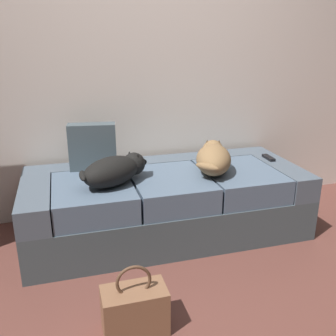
# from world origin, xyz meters

# --- Properties ---
(ground_plane) EXTENTS (10.00, 10.00, 0.00)m
(ground_plane) POSITION_xyz_m (0.00, 0.00, 0.00)
(ground_plane) COLOR brown
(back_wall) EXTENTS (6.40, 0.10, 2.80)m
(back_wall) POSITION_xyz_m (0.00, 1.59, 1.40)
(back_wall) COLOR beige
(back_wall) RESTS_ON ground
(couch) EXTENTS (2.02, 0.86, 0.48)m
(couch) POSITION_xyz_m (0.00, 1.06, 0.24)
(couch) COLOR #424E53
(couch) RESTS_ON ground
(dog_dark) EXTENTS (0.53, 0.42, 0.19)m
(dog_dark) POSITION_xyz_m (-0.38, 0.94, 0.57)
(dog_dark) COLOR black
(dog_dark) RESTS_ON couch
(dog_tan) EXTENTS (0.39, 0.57, 0.20)m
(dog_tan) POSITION_xyz_m (0.34, 0.99, 0.58)
(dog_tan) COLOR olive
(dog_tan) RESTS_ON couch
(tv_remote) EXTENTS (0.05, 0.15, 0.02)m
(tv_remote) POSITION_xyz_m (0.88, 1.14, 0.49)
(tv_remote) COLOR black
(tv_remote) RESTS_ON couch
(throw_pillow) EXTENTS (0.35, 0.17, 0.34)m
(throw_pillow) POSITION_xyz_m (-0.49, 1.29, 0.65)
(throw_pillow) COLOR #414E53
(throw_pillow) RESTS_ON couch
(handbag) EXTENTS (0.32, 0.18, 0.38)m
(handbag) POSITION_xyz_m (-0.43, 0.11, 0.13)
(handbag) COLOR brown
(handbag) RESTS_ON ground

